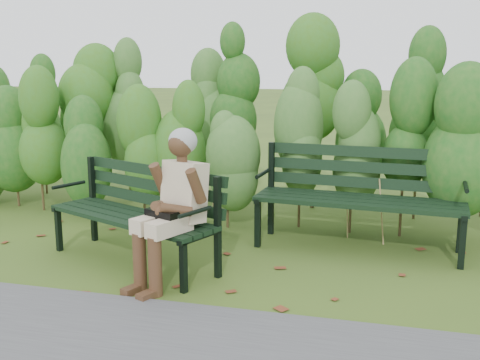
# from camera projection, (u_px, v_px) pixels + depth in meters

# --- Properties ---
(ground) EXTENTS (80.00, 80.00, 0.00)m
(ground) POSITION_uv_depth(u_px,v_px,m) (231.00, 265.00, 5.27)
(ground) COLOR #3D561E
(hedge_band) EXTENTS (11.04, 1.67, 2.42)m
(hedge_band) POSITION_uv_depth(u_px,v_px,m) (271.00, 115.00, 6.79)
(hedge_band) COLOR #47381E
(hedge_band) RESTS_ON ground
(leaf_litter) EXTENTS (5.83, 2.21, 0.01)m
(leaf_litter) POSITION_uv_depth(u_px,v_px,m) (259.00, 273.00, 5.07)
(leaf_litter) COLOR brown
(leaf_litter) RESTS_ON ground
(bench_left) EXTENTS (1.90, 1.27, 0.91)m
(bench_left) POSITION_uv_depth(u_px,v_px,m) (139.00, 206.00, 5.30)
(bench_left) COLOR black
(bench_left) RESTS_ON ground
(bench_right) EXTENTS (2.10, 0.84, 1.03)m
(bench_right) POSITION_uv_depth(u_px,v_px,m) (360.00, 189.00, 5.70)
(bench_right) COLOR black
(bench_right) RESTS_ON ground
(seated_woman) EXTENTS (0.63, 0.83, 1.33)m
(seated_woman) POSITION_uv_depth(u_px,v_px,m) (173.00, 198.00, 4.73)
(seated_woman) COLOR beige
(seated_woman) RESTS_ON ground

